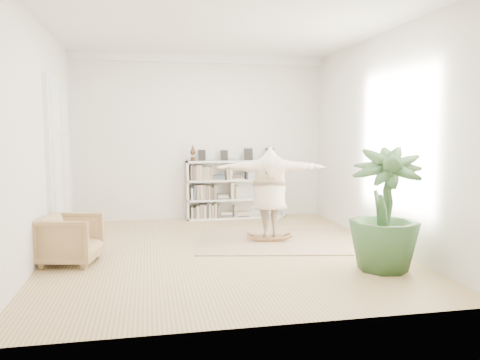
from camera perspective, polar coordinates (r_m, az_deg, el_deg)
The scene contains 9 objects.
floor at distance 7.72m, azimuth -2.17°, elevation -8.65°, with size 6.00×6.00×0.00m, color #95774D.
room_shell at distance 10.50m, azimuth -4.84°, elevation 14.52°, with size 6.00×6.00×6.00m.
doors at distance 8.83m, azimuth -21.20°, elevation 2.01°, with size 0.09×1.78×2.92m.
bookshelf at distance 10.45m, azimuth -0.57°, elevation -1.23°, with size 2.20×0.35×1.64m.
armchair at distance 7.36m, azimuth -19.93°, elevation -6.82°, with size 0.78×0.80×0.73m, color tan.
rug at distance 8.39m, azimuth 3.59°, elevation -7.40°, with size 2.50×2.00×0.02m, color tan.
rocker_board at distance 8.37m, azimuth 3.60°, elevation -6.99°, with size 0.59×0.41×0.11m.
person at distance 8.22m, azimuth 3.63°, elevation -1.19°, with size 1.94×0.53×1.58m, color beige.
houseplant at distance 6.84m, azimuth 17.21°, elevation -3.41°, with size 0.97×0.97×1.73m, color #30542A.
Camera 1 is at (-1.16, -7.38, 1.95)m, focal length 35.00 mm.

